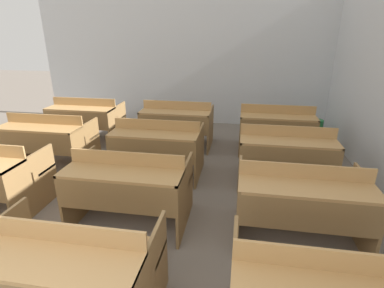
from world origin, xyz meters
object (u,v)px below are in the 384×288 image
bench_front_center (65,268)px  bench_second_right (301,200)px  bench_back_left (86,118)px  bench_back_right (276,127)px  bench_third_right (285,153)px  bench_third_center (158,145)px  bench_second_center (129,185)px  wastepaper_bin (316,129)px  bench_third_left (48,138)px  bench_back_center (177,122)px

bench_front_center → bench_second_right: bearing=34.5°
bench_back_left → bench_back_right: same height
bench_third_right → bench_third_center: bearing=-179.7°
bench_second_center → bench_back_left: size_ratio=1.00×
bench_front_center → wastepaper_bin: (2.62, 4.50, -0.28)m
bench_second_right → bench_third_right: (-0.00, 1.22, 0.00)m
wastepaper_bin → bench_back_left: bearing=-168.3°
bench_third_left → bench_back_right: bearing=18.8°
bench_front_center → bench_back_center: size_ratio=1.00×
bench_second_right → bench_third_center: bearing=145.9°
bench_second_center → bench_second_right: bearing=-0.3°
bench_third_center → wastepaper_bin: (2.63, 2.08, -0.28)m
bench_second_right → wastepaper_bin: size_ratio=3.28×
bench_third_left → bench_second_center: bearing=-34.3°
wastepaper_bin → bench_front_center: bearing=-120.2°
bench_front_center → bench_back_left: bearing=115.9°
bench_third_right → bench_back_center: (-1.75, 1.19, 0.00)m
bench_back_left → bench_back_center: (1.76, 0.02, 0.00)m
bench_third_left → bench_back_center: 2.13m
bench_third_center → bench_back_right: bearing=34.2°
wastepaper_bin → bench_back_center: bearing=-161.3°
bench_second_right → bench_back_right: 2.40m
bench_third_left → bench_third_center: 1.74m
bench_third_center → bench_third_right: bearing=0.3°
bench_back_left → bench_back_center: same height
bench_second_right → bench_second_center: bearing=179.7°
bench_third_right → bench_back_left: 3.70m
bench_second_right → bench_third_left: 3.72m
bench_second_center → bench_back_center: 2.40m
bench_front_center → bench_third_left: bearing=125.9°
bench_back_left → bench_back_center: 1.76m
bench_front_center → bench_back_right: size_ratio=1.00×
bench_third_center → bench_back_center: same height
bench_second_center → bench_third_center: same height
bench_back_right → wastepaper_bin: (0.87, 0.89, -0.28)m
bench_front_center → bench_back_right: 4.02m
bench_back_left → bench_back_right: 3.49m
bench_back_left → bench_back_right: size_ratio=1.00×
bench_second_center → bench_back_center: (0.01, 2.40, 0.00)m
bench_front_center → bench_third_right: 3.00m
bench_front_center → bench_back_left: 4.00m
bench_back_center → wastepaper_bin: bearing=18.7°
bench_front_center → bench_back_right: bearing=64.2°
bench_second_center → bench_third_right: same height
bench_third_right → bench_back_center: 2.12m
bench_third_left → bench_third_center: (1.74, -0.00, 0.00)m
bench_front_center → bench_back_left: size_ratio=1.00×
bench_second_right → bench_back_right: size_ratio=1.00×
bench_front_center → bench_third_center: same height
bench_second_center → bench_third_right: size_ratio=1.00×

